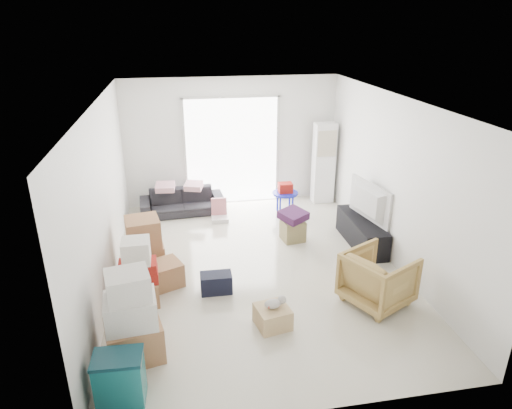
{
  "coord_description": "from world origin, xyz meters",
  "views": [
    {
      "loc": [
        -1.15,
        -6.41,
        3.78
      ],
      "look_at": [
        0.03,
        0.2,
        1.03
      ],
      "focal_mm": 32.0,
      "sensor_mm": 36.0,
      "label": 1
    }
  ],
  "objects_px": {
    "ottoman": "(293,230)",
    "ac_tower": "(324,163)",
    "television": "(363,216)",
    "sofa": "(182,198)",
    "tv_console": "(362,232)",
    "kids_table": "(285,192)",
    "wood_crate": "(273,317)",
    "armchair": "(378,276)",
    "storage_bins": "(120,379)"
  },
  "relations": [
    {
      "from": "armchair",
      "to": "sofa",
      "type": "bearing_deg",
      "value": 7.88
    },
    {
      "from": "ac_tower",
      "to": "kids_table",
      "type": "relative_size",
      "value": 2.67
    },
    {
      "from": "sofa",
      "to": "television",
      "type": "bearing_deg",
      "value": -36.44
    },
    {
      "from": "ac_tower",
      "to": "ottoman",
      "type": "bearing_deg",
      "value": -122.38
    },
    {
      "from": "television",
      "to": "kids_table",
      "type": "bearing_deg",
      "value": 20.12
    },
    {
      "from": "ottoman",
      "to": "kids_table",
      "type": "relative_size",
      "value": 0.59
    },
    {
      "from": "tv_console",
      "to": "ottoman",
      "type": "bearing_deg",
      "value": 161.64
    },
    {
      "from": "ac_tower",
      "to": "sofa",
      "type": "distance_m",
      "value": 3.12
    },
    {
      "from": "storage_bins",
      "to": "wood_crate",
      "type": "bearing_deg",
      "value": 27.96
    },
    {
      "from": "sofa",
      "to": "kids_table",
      "type": "distance_m",
      "value": 2.14
    },
    {
      "from": "sofa",
      "to": "kids_table",
      "type": "bearing_deg",
      "value": -13.39
    },
    {
      "from": "television",
      "to": "armchair",
      "type": "distance_m",
      "value": 1.83
    },
    {
      "from": "ac_tower",
      "to": "kids_table",
      "type": "bearing_deg",
      "value": -152.31
    },
    {
      "from": "ac_tower",
      "to": "kids_table",
      "type": "xyz_separation_m",
      "value": [
        -0.97,
        -0.51,
        -0.41
      ]
    },
    {
      "from": "tv_console",
      "to": "ac_tower",
      "type": "bearing_deg",
      "value": 91.33
    },
    {
      "from": "storage_bins",
      "to": "tv_console",
      "type": "bearing_deg",
      "value": 37.61
    },
    {
      "from": "ac_tower",
      "to": "ottoman",
      "type": "relative_size",
      "value": 4.55
    },
    {
      "from": "television",
      "to": "armchair",
      "type": "xyz_separation_m",
      "value": [
        -0.49,
        -1.76,
        -0.13
      ]
    },
    {
      "from": "ac_tower",
      "to": "television",
      "type": "distance_m",
      "value": 2.17
    },
    {
      "from": "television",
      "to": "tv_console",
      "type": "bearing_deg",
      "value": -0.0
    },
    {
      "from": "wood_crate",
      "to": "armchair",
      "type": "bearing_deg",
      "value": 9.79
    },
    {
      "from": "armchair",
      "to": "wood_crate",
      "type": "bearing_deg",
      "value": 72.64
    },
    {
      "from": "tv_console",
      "to": "storage_bins",
      "type": "distance_m",
      "value": 4.92
    },
    {
      "from": "armchair",
      "to": "tv_console",
      "type": "bearing_deg",
      "value": -42.67
    },
    {
      "from": "television",
      "to": "wood_crate",
      "type": "relative_size",
      "value": 2.76
    },
    {
      "from": "television",
      "to": "wood_crate",
      "type": "distance_m",
      "value": 2.92
    },
    {
      "from": "tv_console",
      "to": "armchair",
      "type": "height_order",
      "value": "armchair"
    },
    {
      "from": "sofa",
      "to": "storage_bins",
      "type": "height_order",
      "value": "sofa"
    },
    {
      "from": "tv_console",
      "to": "storage_bins",
      "type": "bearing_deg",
      "value": -142.39
    },
    {
      "from": "ac_tower",
      "to": "ottoman",
      "type": "distance_m",
      "value": 2.2
    },
    {
      "from": "ottoman",
      "to": "ac_tower",
      "type": "bearing_deg",
      "value": 57.62
    },
    {
      "from": "television",
      "to": "sofa",
      "type": "bearing_deg",
      "value": 45.77
    },
    {
      "from": "storage_bins",
      "to": "kids_table",
      "type": "bearing_deg",
      "value": 58.18
    },
    {
      "from": "television",
      "to": "ottoman",
      "type": "relative_size",
      "value": 3.0
    },
    {
      "from": "television",
      "to": "sofa",
      "type": "xyz_separation_m",
      "value": [
        -3.12,
        2.0,
        -0.23
      ]
    },
    {
      "from": "ac_tower",
      "to": "television",
      "type": "relative_size",
      "value": 1.52
    },
    {
      "from": "kids_table",
      "to": "ottoman",
      "type": "bearing_deg",
      "value": -96.94
    },
    {
      "from": "television",
      "to": "wood_crate",
      "type": "height_order",
      "value": "television"
    },
    {
      "from": "armchair",
      "to": "storage_bins",
      "type": "distance_m",
      "value": 3.64
    },
    {
      "from": "ac_tower",
      "to": "television",
      "type": "height_order",
      "value": "ac_tower"
    },
    {
      "from": "ac_tower",
      "to": "storage_bins",
      "type": "relative_size",
      "value": 2.97
    },
    {
      "from": "storage_bins",
      "to": "ac_tower",
      "type": "bearing_deg",
      "value": 53.25
    },
    {
      "from": "wood_crate",
      "to": "tv_console",
      "type": "bearing_deg",
      "value": 44.55
    },
    {
      "from": "armchair",
      "to": "ottoman",
      "type": "bearing_deg",
      "value": -9.54
    },
    {
      "from": "tv_console",
      "to": "wood_crate",
      "type": "distance_m",
      "value": 2.89
    },
    {
      "from": "sofa",
      "to": "storage_bins",
      "type": "relative_size",
      "value": 2.89
    },
    {
      "from": "tv_console",
      "to": "kids_table",
      "type": "relative_size",
      "value": 2.22
    },
    {
      "from": "armchair",
      "to": "storage_bins",
      "type": "height_order",
      "value": "armchair"
    },
    {
      "from": "ac_tower",
      "to": "tv_console",
      "type": "bearing_deg",
      "value": -88.67
    },
    {
      "from": "armchair",
      "to": "kids_table",
      "type": "height_order",
      "value": "armchair"
    }
  ]
}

